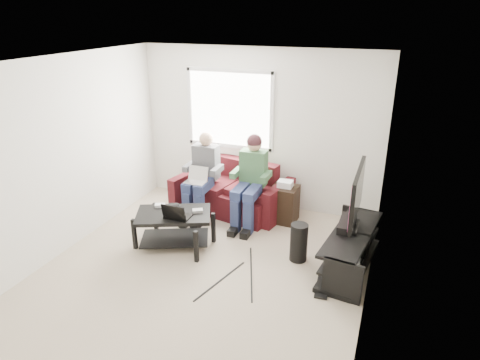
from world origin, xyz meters
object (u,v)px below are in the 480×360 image
object	(u,v)px
coffee_table	(174,222)
subwoofer	(299,242)
sofa	(233,193)
tv_stand	(350,251)
tv	(357,196)
end_table	(284,203)

from	to	relation	value
coffee_table	subwoofer	distance (m)	1.74
sofa	tv_stand	xyz separation A→B (m)	(2.03, -1.02, -0.08)
tv	end_table	xyz separation A→B (m)	(-1.13, 0.85, -0.66)
tv	sofa	bearing A→B (deg)	155.53
subwoofer	coffee_table	bearing A→B (deg)	-171.93
sofa	end_table	distance (m)	0.89
coffee_table	tv_stand	xyz separation A→B (m)	(2.38, 0.32, -0.15)
subwoofer	end_table	xyz separation A→B (m)	(-0.48, 1.03, 0.04)
tv_stand	tv	bearing A→B (deg)	91.47
coffee_table	tv	size ratio (longest dim) A/B	1.06
subwoofer	end_table	world-z (taller)	end_table
tv_stand	subwoofer	xyz separation A→B (m)	(-0.66, -0.08, 0.04)
coffee_table	subwoofer	bearing A→B (deg)	8.07
tv	subwoofer	xyz separation A→B (m)	(-0.66, -0.18, -0.70)
tv	subwoofer	world-z (taller)	tv
coffee_table	tv_stand	bearing A→B (deg)	7.76
tv_stand	end_table	bearing A→B (deg)	139.93
subwoofer	tv_stand	bearing A→B (deg)	6.95
tv_stand	subwoofer	bearing A→B (deg)	-173.05
coffee_table	end_table	xyz separation A→B (m)	(1.24, 1.28, -0.07)
tv	subwoofer	distance (m)	0.98
sofa	coffee_table	size ratio (longest dim) A/B	1.64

